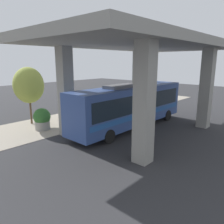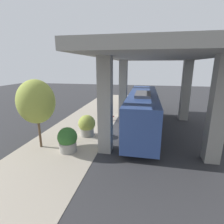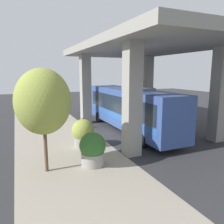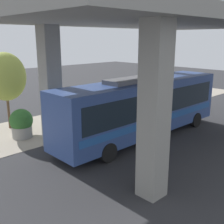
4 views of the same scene
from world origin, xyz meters
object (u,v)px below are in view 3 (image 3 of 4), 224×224
Objects in this scene: street_tree_near at (43,102)px; bus at (130,107)px; fire_hydrant at (83,123)px; planter_middle at (93,149)px; planter_front at (83,133)px.

bus is at bearing 34.65° from street_tree_near.
fire_hydrant is (-3.39, 2.34, -1.56)m from bus.
planter_middle is (-5.09, -5.41, -1.15)m from bus.
bus reaches higher than planter_front.
planter_middle is at bearing -102.37° from fire_hydrant.
planter_front is at bearing 46.07° from street_tree_near.
planter_middle reaches higher than fire_hydrant.
bus is at bearing 26.13° from planter_front.
planter_front is 3.12m from planter_middle.
bus is 7.52m from planter_middle.
planter_front reaches higher than planter_middle.
bus is 5.36m from planter_front.
planter_middle is at bearing -133.27° from bus.
bus is 4.41m from fire_hydrant.
planter_middle is at bearing -97.00° from planter_front.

